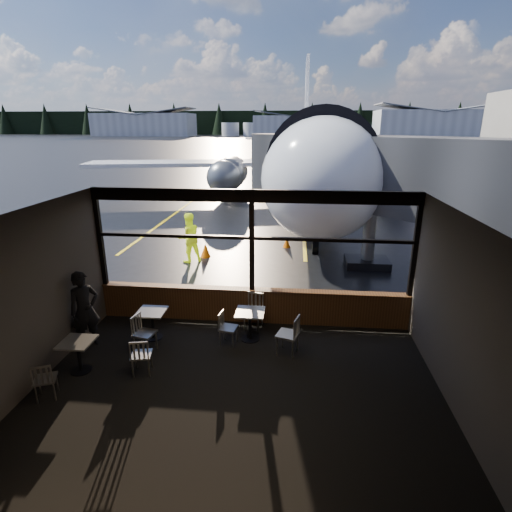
# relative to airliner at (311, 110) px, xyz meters

# --- Properties ---
(ground_plane) EXTENTS (520.00, 520.00, 0.00)m
(ground_plane) POSITION_rel_airliner_xyz_m (-1.90, 100.85, -5.92)
(ground_plane) COLOR black
(ground_plane) RESTS_ON ground
(carpet_floor) EXTENTS (8.00, 6.00, 0.01)m
(carpet_floor) POSITION_rel_airliner_xyz_m (-1.90, -22.15, -5.91)
(carpet_floor) COLOR black
(carpet_floor) RESTS_ON ground
(ceiling) EXTENTS (8.00, 6.00, 0.04)m
(ceiling) POSITION_rel_airliner_xyz_m (-1.90, -22.15, -2.42)
(ceiling) COLOR #38332D
(ceiling) RESTS_ON ground
(wall_left) EXTENTS (0.04, 6.00, 3.50)m
(wall_left) POSITION_rel_airliner_xyz_m (-5.90, -22.15, -4.17)
(wall_left) COLOR #49413A
(wall_left) RESTS_ON ground
(wall_right) EXTENTS (0.04, 6.00, 3.50)m
(wall_right) POSITION_rel_airliner_xyz_m (2.10, -22.15, -4.17)
(wall_right) COLOR #49413A
(wall_right) RESTS_ON ground
(wall_back) EXTENTS (8.00, 0.04, 3.50)m
(wall_back) POSITION_rel_airliner_xyz_m (-1.90, -25.15, -4.17)
(wall_back) COLOR #49413A
(wall_back) RESTS_ON ground
(window_sill) EXTENTS (8.00, 0.28, 0.90)m
(window_sill) POSITION_rel_airliner_xyz_m (-1.90, -19.15, -5.47)
(window_sill) COLOR #522F18
(window_sill) RESTS_ON ground
(window_header) EXTENTS (8.00, 0.18, 0.30)m
(window_header) POSITION_rel_airliner_xyz_m (-1.90, -19.15, -2.57)
(window_header) COLOR black
(window_header) RESTS_ON ground
(mullion_left) EXTENTS (0.12, 0.12, 2.60)m
(mullion_left) POSITION_rel_airliner_xyz_m (-5.85, -19.15, -3.72)
(mullion_left) COLOR black
(mullion_left) RESTS_ON ground
(mullion_centre) EXTENTS (0.12, 0.12, 2.60)m
(mullion_centre) POSITION_rel_airliner_xyz_m (-1.90, -19.15, -3.72)
(mullion_centre) COLOR black
(mullion_centre) RESTS_ON ground
(mullion_right) EXTENTS (0.12, 0.12, 2.60)m
(mullion_right) POSITION_rel_airliner_xyz_m (2.05, -19.15, -3.72)
(mullion_right) COLOR black
(mullion_right) RESTS_ON ground
(window_transom) EXTENTS (8.00, 0.10, 0.08)m
(window_transom) POSITION_rel_airliner_xyz_m (-1.90, -19.15, -3.62)
(window_transom) COLOR black
(window_transom) RESTS_ON ground
(airliner) EXTENTS (32.34, 38.79, 11.84)m
(airliner) POSITION_rel_airliner_xyz_m (0.00, 0.00, 0.00)
(airliner) COLOR white
(airliner) RESTS_ON ground_plane
(jet_bridge) EXTENTS (9.33, 11.40, 4.97)m
(jet_bridge) POSITION_rel_airliner_xyz_m (1.70, -13.65, -3.43)
(jet_bridge) COLOR #2B2A2D
(jet_bridge) RESTS_ON ground_plane
(cafe_table_near) EXTENTS (0.68, 0.68, 0.75)m
(cafe_table_near) POSITION_rel_airliner_xyz_m (-1.84, -20.10, -5.55)
(cafe_table_near) COLOR #A9A59B
(cafe_table_near) RESTS_ON carpet_floor
(cafe_table_mid) EXTENTS (0.66, 0.66, 0.73)m
(cafe_table_mid) POSITION_rel_airliner_xyz_m (-4.21, -20.26, -5.56)
(cafe_table_mid) COLOR #A19E94
(cafe_table_mid) RESTS_ON carpet_floor
(cafe_table_left) EXTENTS (0.65, 0.65, 0.72)m
(cafe_table_left) POSITION_rel_airliner_xyz_m (-5.26, -21.76, -5.56)
(cafe_table_left) COLOR #ACA79E
(cafe_table_left) RESTS_ON carpet_floor
(chair_near_e) EXTENTS (0.65, 0.65, 0.95)m
(chair_near_e) POSITION_rel_airliner_xyz_m (-0.93, -20.64, -5.45)
(chair_near_e) COLOR #B6B1A4
(chair_near_e) RESTS_ON carpet_floor
(chair_near_w) EXTENTS (0.51, 0.51, 0.82)m
(chair_near_w) POSITION_rel_airliner_xyz_m (-2.33, -20.35, -5.51)
(chair_near_w) COLOR beige
(chair_near_w) RESTS_ON carpet_floor
(chair_near_n) EXTENTS (0.60, 0.60, 0.93)m
(chair_near_n) POSITION_rel_airliner_xyz_m (-1.82, -19.55, -5.45)
(chair_near_n) COLOR beige
(chair_near_n) RESTS_ON carpet_floor
(chair_mid_s) EXTENTS (0.54, 0.54, 0.85)m
(chair_mid_s) POSITION_rel_airliner_xyz_m (-3.93, -21.69, -5.50)
(chair_mid_s) COLOR #B7B3A6
(chair_mid_s) RESTS_ON carpet_floor
(chair_mid_w) EXTENTS (0.59, 0.59, 0.91)m
(chair_mid_w) POSITION_rel_airliner_xyz_m (-4.16, -20.88, -5.46)
(chair_mid_w) COLOR #BDB7AA
(chair_mid_w) RESTS_ON carpet_floor
(chair_left_s) EXTENTS (0.57, 0.57, 0.80)m
(chair_left_s) POSITION_rel_airliner_xyz_m (-5.45, -22.65, -5.52)
(chair_left_s) COLOR #AEA89D
(chair_left_s) RESTS_ON carpet_floor
(passenger) EXTENTS (0.77, 0.80, 1.85)m
(passenger) POSITION_rel_airliner_xyz_m (-5.60, -20.75, -5.00)
(passenger) COLOR black
(passenger) RESTS_ON carpet_floor
(ground_crew) EXTENTS (1.16, 1.10, 1.88)m
(ground_crew) POSITION_rel_airliner_xyz_m (-4.80, -14.52, -4.98)
(ground_crew) COLOR #BFF219
(ground_crew) RESTS_ON ground_plane
(cone_nose) EXTENTS (0.32, 0.32, 0.45)m
(cone_nose) POSITION_rel_airliner_xyz_m (-1.17, -12.29, -5.70)
(cone_nose) COLOR orange
(cone_nose) RESTS_ON ground_plane
(cone_wing) EXTENTS (0.33, 0.33, 0.46)m
(cone_wing) POSITION_rel_airliner_xyz_m (-7.84, -0.47, -5.69)
(cone_wing) COLOR #E45907
(cone_wing) RESTS_ON ground_plane
(hangar_left) EXTENTS (45.00, 18.00, 11.00)m
(hangar_left) POSITION_rel_airliner_xyz_m (-71.90, 160.85, -0.42)
(hangar_left) COLOR silver
(hangar_left) RESTS_ON ground_plane
(hangar_mid) EXTENTS (38.00, 15.00, 10.00)m
(hangar_mid) POSITION_rel_airliner_xyz_m (-1.90, 165.85, -0.92)
(hangar_mid) COLOR silver
(hangar_mid) RESTS_ON ground_plane
(hangar_right) EXTENTS (50.00, 20.00, 12.00)m
(hangar_right) POSITION_rel_airliner_xyz_m (58.10, 158.85, 0.08)
(hangar_right) COLOR silver
(hangar_right) RESTS_ON ground_plane
(fuel_tank_a) EXTENTS (8.00, 8.00, 6.00)m
(fuel_tank_a) POSITION_rel_airliner_xyz_m (-31.90, 162.85, -2.92)
(fuel_tank_a) COLOR silver
(fuel_tank_a) RESTS_ON ground_plane
(fuel_tank_b) EXTENTS (8.00, 8.00, 6.00)m
(fuel_tank_b) POSITION_rel_airliner_xyz_m (-21.90, 162.85, -2.92)
(fuel_tank_b) COLOR silver
(fuel_tank_b) RESTS_ON ground_plane
(fuel_tank_c) EXTENTS (8.00, 8.00, 6.00)m
(fuel_tank_c) POSITION_rel_airliner_xyz_m (-11.90, 162.85, -2.92)
(fuel_tank_c) COLOR silver
(fuel_tank_c) RESTS_ON ground_plane
(treeline) EXTENTS (360.00, 3.00, 12.00)m
(treeline) POSITION_rel_airliner_xyz_m (-1.90, 190.85, 0.08)
(treeline) COLOR black
(treeline) RESTS_ON ground_plane
(cone_extra) EXTENTS (0.40, 0.40, 0.55)m
(cone_extra) POSITION_rel_airliner_xyz_m (-4.32, -13.93, -5.65)
(cone_extra) COLOR #FF5E08
(cone_extra) RESTS_ON ground_plane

